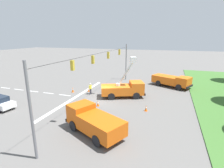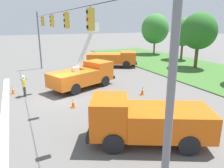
{
  "view_description": "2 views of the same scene",
  "coord_description": "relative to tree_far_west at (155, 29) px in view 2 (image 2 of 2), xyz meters",
  "views": [
    {
      "loc": [
        21.57,
        8.75,
        8.61
      ],
      "look_at": [
        -2.02,
        0.71,
        1.85
      ],
      "focal_mm": 28.0,
      "sensor_mm": 36.0,
      "label": 1
    },
    {
      "loc": [
        16.83,
        -3.24,
        5.9
      ],
      "look_at": [
        2.23,
        3.38,
        1.37
      ],
      "focal_mm": 35.0,
      "sensor_mm": 36.0,
      "label": 2
    }
  ],
  "objects": [
    {
      "name": "utility_truck_support_near",
      "position": [
        26.44,
        -18.92,
        -3.53
      ],
      "size": [
        4.87,
        6.49,
        2.34
      ],
      "color": "#D6560F",
      "rests_on": "ground"
    },
    {
      "name": "tree_west",
      "position": [
        7.22,
        0.3,
        -0.36
      ],
      "size": [
        3.94,
        3.6,
        6.58
      ],
      "color": "brown",
      "rests_on": "ground"
    },
    {
      "name": "tree_centre",
      "position": [
        13.3,
        -2.63,
        0.07
      ],
      "size": [
        4.67,
        4.28,
        7.17
      ],
      "color": "brown",
      "rests_on": "ground"
    },
    {
      "name": "ground_plane",
      "position": [
        18.01,
        -21.37,
        -4.75
      ],
      "size": [
        200.0,
        200.0,
        0.0
      ],
      "primitive_type": "plane",
      "color": "#605E5B"
    },
    {
      "name": "utility_truck_bucket_lift",
      "position": [
        15.82,
        -18.86,
        -3.44
      ],
      "size": [
        4.72,
        6.73,
        5.88
      ],
      "color": "orange",
      "rests_on": "ground"
    },
    {
      "name": "traffic_cone_foreground_right",
      "position": [
        20.34,
        -21.1,
        -4.4
      ],
      "size": [
        0.36,
        0.36,
        0.71
      ],
      "color": "orange",
      "rests_on": "ground"
    },
    {
      "name": "grass_verge",
      "position": [
        18.01,
        -3.37,
        -4.7
      ],
      "size": [
        56.0,
        12.0,
        0.1
      ],
      "primitive_type": "cube",
      "color": "#3D6B2D",
      "rests_on": "ground"
    },
    {
      "name": "traffic_cone_mid_left",
      "position": [
        15.1,
        -24.99,
        -4.42
      ],
      "size": [
        0.36,
        0.36,
        0.68
      ],
      "color": "orange",
      "rests_on": "ground"
    },
    {
      "name": "road_worker",
      "position": [
        16.24,
        -24.1,
        -3.75
      ],
      "size": [
        0.65,
        0.29,
        1.77
      ],
      "color": "#383842",
      "rests_on": "ground"
    },
    {
      "name": "utility_truck_support_far",
      "position": [
        7.79,
        -12.3,
        -3.59
      ],
      "size": [
        5.14,
        7.06,
        2.06
      ],
      "color": "orange",
      "rests_on": "ground"
    },
    {
      "name": "signal_gantry",
      "position": [
        17.99,
        -21.38,
        -0.17
      ],
      "size": [
        26.2,
        0.33,
        7.2
      ],
      "color": "slate",
      "rests_on": "ground"
    },
    {
      "name": "tree_far_west",
      "position": [
        0.0,
        0.0,
        0.0
      ],
      "size": [
        4.87,
        5.13,
        7.49
      ],
      "color": "brown",
      "rests_on": "ground"
    },
    {
      "name": "traffic_cone_mid_right",
      "position": [
        19.91,
        -15.02,
        -4.38
      ],
      "size": [
        0.36,
        0.36,
        0.74
      ],
      "color": "orange",
      "rests_on": "ground"
    }
  ]
}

